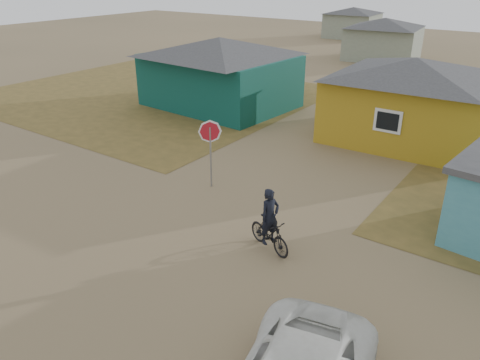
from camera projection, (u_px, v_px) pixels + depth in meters
ground at (170, 251)px, 13.84m from camera, size 120.00×120.00×0.00m
grass_nw at (150, 94)px, 30.84m from camera, size 20.00×18.00×0.00m
house_teal at (220, 71)px, 27.47m from camera, size 8.93×7.08×4.00m
house_yellow at (411, 98)px, 22.07m from camera, size 7.72×6.76×3.90m
house_pale_west at (383, 38)px, 41.44m from camera, size 7.04×6.15×3.60m
house_pale_north at (352, 22)px, 54.59m from camera, size 6.28×5.81×3.40m
stop_sign at (210, 139)px, 17.11m from camera, size 0.82×0.33×2.64m
cyclist at (270, 228)px, 13.64m from camera, size 1.80×1.04×1.96m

